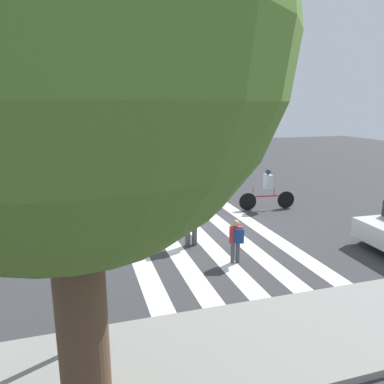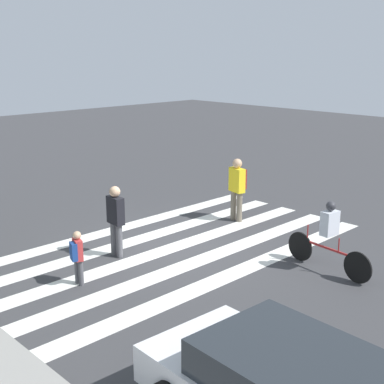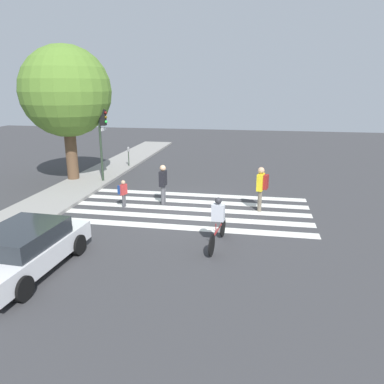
{
  "view_description": "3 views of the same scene",
  "coord_description": "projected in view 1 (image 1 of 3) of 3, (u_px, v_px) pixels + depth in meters",
  "views": [
    {
      "loc": [
        3.6,
        11.38,
        4.15
      ],
      "look_at": [
        -0.14,
        -0.79,
        1.12
      ],
      "focal_mm": 35.0,
      "sensor_mm": 36.0,
      "label": 1
    },
    {
      "loc": [
        -9.45,
        8.47,
        4.83
      ],
      "look_at": [
        -0.07,
        -0.67,
        1.36
      ],
      "focal_mm": 50.0,
      "sensor_mm": 36.0,
      "label": 2
    },
    {
      "loc": [
        -14.82,
        -2.74,
        5.05
      ],
      "look_at": [
        -0.21,
        -0.12,
        0.82
      ],
      "focal_mm": 35.0,
      "sensor_mm": 36.0,
      "label": 3
    }
  ],
  "objects": [
    {
      "name": "street_tree",
      "position": [
        61.0,
        43.0,
        3.74
      ],
      "size": [
        4.67,
        4.67,
        7.1
      ],
      "color": "brown",
      "rests_on": "ground_plane"
    },
    {
      "name": "ground_plane",
      "position": [
        195.0,
        230.0,
        12.57
      ],
      "size": [
        60.0,
        60.0,
        0.0
      ],
      "primitive_type": "plane",
      "color": "#38383A"
    },
    {
      "name": "pedestrian_child_with_backpack",
      "position": [
        236.0,
        238.0,
        9.81
      ],
      "size": [
        0.36,
        0.34,
        1.19
      ],
      "rotation": [
        0.0,
        0.0,
        2.82
      ],
      "color": "#4C4C51",
      "rests_on": "ground_plane"
    },
    {
      "name": "pedestrian_adult_blue_shirt",
      "position": [
        164.0,
        182.0,
        14.95
      ],
      "size": [
        0.55,
        0.5,
        1.85
      ],
      "rotation": [
        0.0,
        0.0,
        -0.22
      ],
      "color": "#6B6051",
      "rests_on": "ground_plane"
    },
    {
      "name": "traffic_light",
      "position": [
        84.0,
        184.0,
        5.99
      ],
      "size": [
        0.6,
        0.5,
        4.11
      ],
      "color": "#283828",
      "rests_on": "ground_plane"
    },
    {
      "name": "pedestrian_adult_tall_backpack",
      "position": [
        191.0,
        214.0,
        10.99
      ],
      "size": [
        0.5,
        0.26,
        1.75
      ],
      "rotation": [
        0.0,
        0.0,
        -0.09
      ],
      "color": "#4C4C51",
      "rests_on": "ground_plane"
    },
    {
      "name": "crosswalk_stripes",
      "position": [
        195.0,
        230.0,
        12.57
      ],
      "size": [
        4.84,
        10.0,
        0.01
      ],
      "color": "silver",
      "rests_on": "ground_plane"
    },
    {
      "name": "sidewalk_curb",
      "position": [
        299.0,
        335.0,
        6.75
      ],
      "size": [
        36.0,
        2.5,
        0.14
      ],
      "color": "gray",
      "rests_on": "ground_plane"
    },
    {
      "name": "cyclist_mid_street",
      "position": [
        268.0,
        188.0,
        14.83
      ],
      "size": [
        2.3,
        0.43,
        1.64
      ],
      "rotation": [
        0.0,
        0.0,
        -0.12
      ],
      "color": "black",
      "rests_on": "ground_plane"
    }
  ]
}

